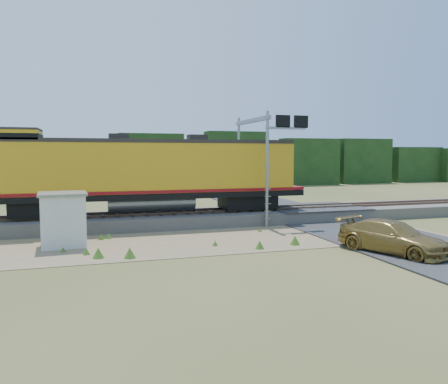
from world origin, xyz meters
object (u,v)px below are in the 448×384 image
object	(u,v)px
shed	(63,219)
signal_gantry	(261,142)
locomotive	(147,172)
car	(393,237)

from	to	relation	value
shed	signal_gantry	distance (m)	14.02
locomotive	signal_gantry	world-z (taller)	signal_gantry
shed	car	bearing A→B (deg)	-26.88
locomotive	shed	world-z (taller)	locomotive
shed	locomotive	bearing A→B (deg)	41.52
shed	car	xyz separation A→B (m)	(15.17, -6.31, -0.63)
locomotive	signal_gantry	distance (m)	7.98
locomotive	shed	bearing A→B (deg)	-134.15
shed	signal_gantry	size ratio (longest dim) A/B	0.37
shed	signal_gantry	bearing A→B (deg)	14.93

